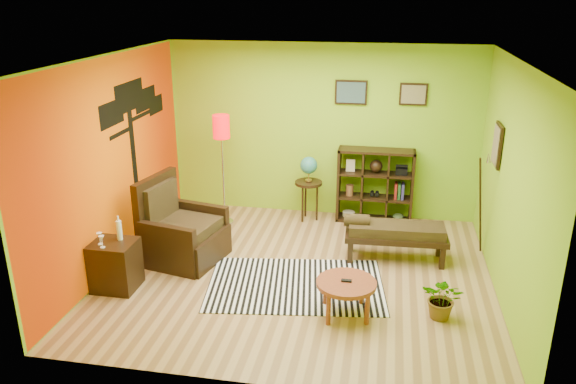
% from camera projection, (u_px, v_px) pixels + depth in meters
% --- Properties ---
extents(ground, '(5.00, 5.00, 0.00)m').
position_uv_depth(ground, '(299.00, 274.00, 7.44)').
color(ground, tan).
rests_on(ground, ground).
extents(room_shell, '(5.04, 4.54, 2.82)m').
position_uv_depth(room_shell, '(292.00, 142.00, 6.86)').
color(room_shell, '#89C11D').
rests_on(room_shell, ground).
extents(zebra_rug, '(2.40, 1.72, 0.01)m').
position_uv_depth(zebra_rug, '(296.00, 285.00, 7.16)').
color(zebra_rug, white).
rests_on(zebra_rug, ground).
extents(coffee_table, '(0.69, 0.69, 0.44)m').
position_uv_depth(coffee_table, '(346.00, 286.00, 6.41)').
color(coffee_table, brown).
rests_on(coffee_table, ground).
extents(armchair, '(1.14, 1.14, 1.17)m').
position_uv_depth(armchair, '(180.00, 235.00, 7.77)').
color(armchair, black).
rests_on(armchair, ground).
extents(side_cabinet, '(0.53, 0.48, 0.94)m').
position_uv_depth(side_cabinet, '(115.00, 265.00, 7.00)').
color(side_cabinet, black).
rests_on(side_cabinet, ground).
extents(floor_lamp, '(0.27, 0.27, 1.76)m').
position_uv_depth(floor_lamp, '(222.00, 137.00, 8.61)').
color(floor_lamp, silver).
rests_on(floor_lamp, ground).
extents(globe_table, '(0.44, 0.44, 1.07)m').
position_uv_depth(globe_table, '(309.00, 173.00, 8.94)').
color(globe_table, black).
rests_on(globe_table, ground).
extents(cube_shelf, '(1.20, 0.35, 1.20)m').
position_uv_depth(cube_shelf, '(376.00, 186.00, 8.96)').
color(cube_shelf, black).
rests_on(cube_shelf, ground).
extents(bench, '(1.43, 0.56, 0.65)m').
position_uv_depth(bench, '(393.00, 232.00, 7.72)').
color(bench, black).
rests_on(bench, ground).
extents(potted_plant, '(0.57, 0.61, 0.40)m').
position_uv_depth(potted_plant, '(443.00, 302.00, 6.39)').
color(potted_plant, '#26661E').
rests_on(potted_plant, ground).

